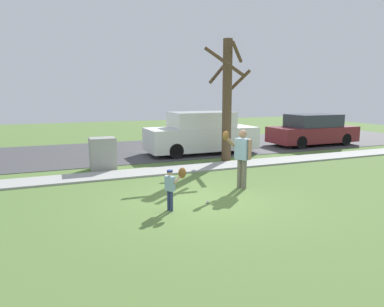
{
  "coord_description": "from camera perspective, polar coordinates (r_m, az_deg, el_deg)",
  "views": [
    {
      "loc": [
        -3.62,
        -7.97,
        2.69
      ],
      "look_at": [
        0.23,
        1.26,
        1.0
      ],
      "focal_mm": 32.98,
      "sensor_mm": 36.0,
      "label": 1
    }
  ],
  "objects": [
    {
      "name": "baseball",
      "position": [
        8.88,
        2.54,
        -7.79
      ],
      "size": [
        0.07,
        0.07,
        0.07
      ],
      "primitive_type": "sphere",
      "color": "white",
      "rests_on": "ground"
    },
    {
      "name": "person_child",
      "position": [
        8.19,
        -3.01,
        -4.71
      ],
      "size": [
        0.53,
        0.32,
        1.01
      ],
      "rotation": [
        0.0,
        0.0,
        0.4
      ],
      "color": "navy",
      "rests_on": "ground"
    },
    {
      "name": "sidewalk_strip",
      "position": [
        12.41,
        -5.15,
        -2.83
      ],
      "size": [
        36.0,
        1.2,
        0.06
      ],
      "primitive_type": "cube",
      "color": "#A3A39E",
      "rests_on": "ground"
    },
    {
      "name": "person_adult",
      "position": [
        10.1,
        7.92,
        0.11
      ],
      "size": [
        0.83,
        0.56,
        1.69
      ],
      "rotation": [
        0.0,
        0.0,
        -2.74
      ],
      "color": "#6B6656",
      "rests_on": "ground"
    },
    {
      "name": "ground_plane",
      "position": [
        12.32,
        -5.01,
        -3.06
      ],
      "size": [
        48.0,
        48.0,
        0.0
      ],
      "primitive_type": "plane",
      "color": "#567538"
    },
    {
      "name": "parked_suv_maroon",
      "position": [
        19.75,
        18.94,
        3.55
      ],
      "size": [
        4.7,
        1.9,
        1.63
      ],
      "color": "maroon",
      "rests_on": "road_surface"
    },
    {
      "name": "utility_cabinet",
      "position": [
        13.03,
        -14.23,
        -0.03
      ],
      "size": [
        0.89,
        0.74,
        1.16
      ],
      "primitive_type": "cube",
      "color": "gray",
      "rests_on": "ground"
    },
    {
      "name": "street_tree_near",
      "position": [
        14.26,
        5.72,
        9.06
      ],
      "size": [
        1.84,
        1.88,
        4.82
      ],
      "color": "brown",
      "rests_on": "ground"
    },
    {
      "name": "parked_van_white",
      "position": [
        16.06,
        1.5,
        3.19
      ],
      "size": [
        5.0,
        1.95,
        1.88
      ],
      "color": "silver",
      "rests_on": "road_surface"
    },
    {
      "name": "road_surface",
      "position": [
        17.17,
        -10.2,
        0.45
      ],
      "size": [
        36.0,
        6.8,
        0.02
      ],
      "primitive_type": "cube",
      "color": "#424244",
      "rests_on": "ground"
    }
  ]
}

